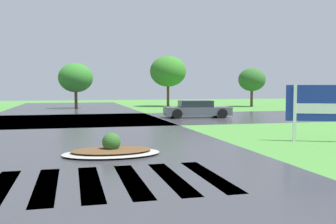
% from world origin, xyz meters
% --- Properties ---
extents(asphalt_roadway, '(11.39, 80.00, 0.01)m').
position_xyz_m(asphalt_roadway, '(0.00, 10.00, 0.00)').
color(asphalt_roadway, '#35353A').
rests_on(asphalt_roadway, ground).
extents(asphalt_cross_road, '(90.00, 10.25, 0.01)m').
position_xyz_m(asphalt_cross_road, '(0.00, 21.88, 0.00)').
color(asphalt_cross_road, '#35353A').
rests_on(asphalt_cross_road, ground).
extents(crosswalk_stripes, '(6.75, 3.25, 0.01)m').
position_xyz_m(crosswalk_stripes, '(0.00, 5.31, 0.00)').
color(crosswalk_stripes, white).
rests_on(crosswalk_stripes, ground).
extents(estate_billboard, '(2.76, 1.26, 2.18)m').
position_xyz_m(estate_billboard, '(9.34, 9.45, 1.37)').
color(estate_billboard, white).
rests_on(estate_billboard, ground).
extents(median_island, '(2.95, 1.84, 0.68)m').
position_xyz_m(median_island, '(1.24, 8.60, 0.14)').
color(median_island, '#9E9B93').
rests_on(median_island, ground).
extents(car_white_sedan, '(4.62, 2.44, 1.16)m').
position_xyz_m(car_white_sedan, '(8.33, 21.81, 0.56)').
color(car_white_sedan, '#4C545B').
rests_on(car_white_sedan, ground).
extents(background_treeline, '(40.49, 6.33, 6.46)m').
position_xyz_m(background_treeline, '(-4.88, 36.18, 3.94)').
color(background_treeline, '#4C3823').
rests_on(background_treeline, ground).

